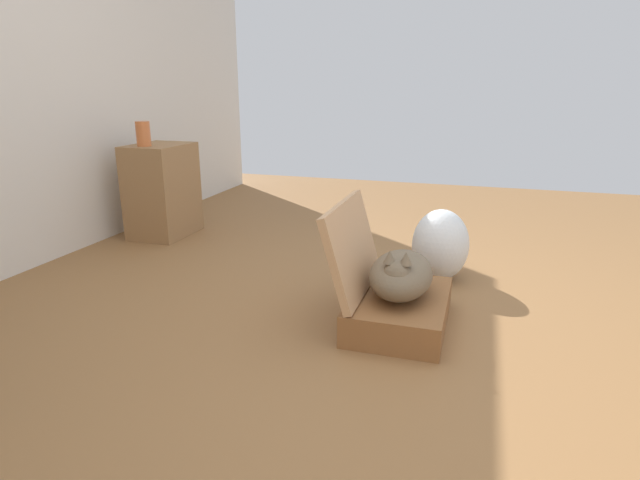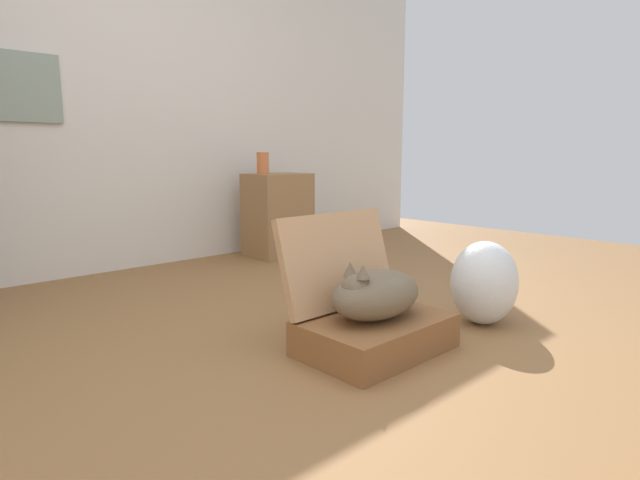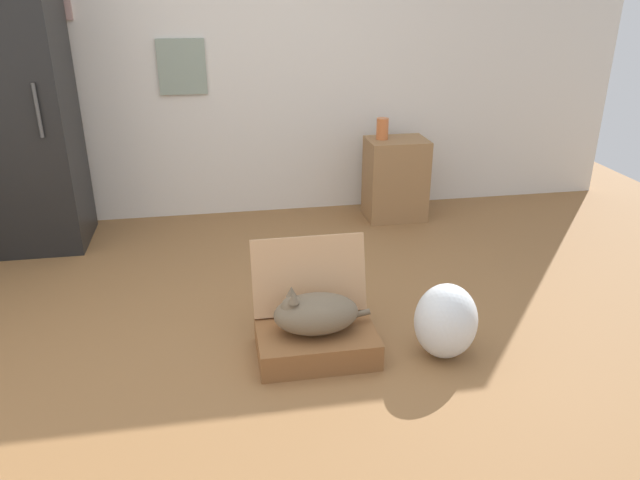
% 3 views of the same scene
% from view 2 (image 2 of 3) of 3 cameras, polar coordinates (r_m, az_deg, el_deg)
% --- Properties ---
extents(ground_plane, '(7.68, 7.68, 0.00)m').
position_cam_2_polar(ground_plane, '(2.13, 1.80, -13.15)').
color(ground_plane, olive).
rests_on(ground_plane, ground).
extents(wall_back, '(6.40, 0.15, 2.60)m').
position_cam_2_polar(wall_back, '(3.93, -23.03, 15.86)').
color(wall_back, silver).
rests_on(wall_back, ground).
extents(suitcase_base, '(0.62, 0.42, 0.15)m').
position_cam_2_polar(suitcase_base, '(2.20, 6.15, -10.35)').
color(suitcase_base, brown).
rests_on(suitcase_base, ground).
extents(suitcase_lid, '(0.62, 0.15, 0.42)m').
position_cam_2_polar(suitcase_lid, '(2.27, 1.95, -2.28)').
color(suitcase_lid, tan).
rests_on(suitcase_lid, suitcase_base).
extents(cat, '(0.52, 0.28, 0.25)m').
position_cam_2_polar(cat, '(2.14, 6.08, -5.95)').
color(cat, brown).
rests_on(cat, suitcase_base).
extents(plastic_bag_white, '(0.33, 0.31, 0.41)m').
position_cam_2_polar(plastic_bag_white, '(2.62, 17.71, -4.53)').
color(plastic_bag_white, silver).
rests_on(plastic_bag_white, ground).
extents(side_table, '(0.48, 0.36, 0.66)m').
position_cam_2_polar(side_table, '(4.16, -4.68, 2.79)').
color(side_table, olive).
rests_on(side_table, ground).
extents(vase_tall, '(0.10, 0.10, 0.17)m').
position_cam_2_polar(vase_tall, '(4.08, -6.35, 8.46)').
color(vase_tall, '#CC6B38').
rests_on(vase_tall, side_table).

